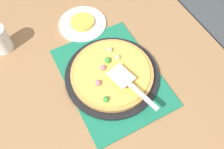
{
  "coord_description": "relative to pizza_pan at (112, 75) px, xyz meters",
  "views": [
    {
      "loc": [
        -0.44,
        0.23,
        1.6
      ],
      "look_at": [
        0.0,
        0.0,
        0.77
      ],
      "focal_mm": 38.84,
      "sensor_mm": 36.0,
      "label": 1
    }
  ],
  "objects": [
    {
      "name": "ground_plane",
      "position": [
        0.0,
        0.0,
        -0.76
      ],
      "size": [
        8.0,
        8.0,
        0.0
      ],
      "primitive_type": "plane",
      "color": "#3D4247"
    },
    {
      "name": "plate_near_left",
      "position": [
        0.32,
        -0.01,
        -0.01
      ],
      "size": [
        0.22,
        0.22,
        0.01
      ],
      "primitive_type": "cylinder",
      "color": "white",
      "rests_on": "dining_table"
    },
    {
      "name": "served_slice_left",
      "position": [
        0.32,
        -0.01,
        0.01
      ],
      "size": [
        0.11,
        0.11,
        0.02
      ],
      "primitive_type": "cylinder",
      "color": "gold",
      "rests_on": "plate_near_left"
    },
    {
      "name": "pizza",
      "position": [
        -0.0,
        0.0,
        0.02
      ],
      "size": [
        0.33,
        0.33,
        0.05
      ],
      "color": "#B78442",
      "rests_on": "pizza_pan"
    },
    {
      "name": "pizza_pan",
      "position": [
        0.0,
        0.0,
        0.0
      ],
      "size": [
        0.38,
        0.38,
        0.01
      ],
      "primitive_type": "cylinder",
      "color": "black",
      "rests_on": "placemat"
    },
    {
      "name": "dining_table",
      "position": [
        0.0,
        0.0,
        -0.12
      ],
      "size": [
        1.4,
        1.0,
        0.75
      ],
      "color": "olive",
      "rests_on": "ground_plane"
    },
    {
      "name": "placemat",
      "position": [
        0.0,
        0.0,
        -0.01
      ],
      "size": [
        0.48,
        0.36,
        0.01
      ],
      "primitive_type": "cube",
      "color": "#196B4C",
      "rests_on": "dining_table"
    },
    {
      "name": "pizza_server",
      "position": [
        -0.09,
        -0.03,
        0.06
      ],
      "size": [
        0.23,
        0.1,
        0.01
      ],
      "color": "silver",
      "rests_on": "pizza"
    }
  ]
}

